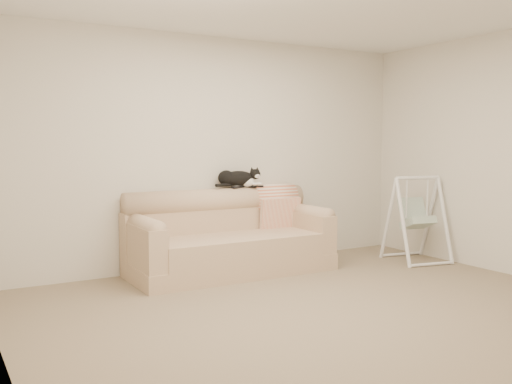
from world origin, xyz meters
The scene contains 8 objects.
ground_plane centered at (0.00, 0.00, 0.00)m, with size 5.00×5.00×0.00m, color #7C6E5A.
room_shell centered at (0.00, 0.00, 1.53)m, with size 5.04×4.04×2.60m.
sofa centered at (-0.06, 1.62, 0.35)m, with size 2.20×0.93×0.90m.
remote_a centered at (0.19, 1.85, 0.91)m, with size 0.19×0.11×0.03m.
remote_b centered at (0.42, 1.82, 0.91)m, with size 0.18×0.10×0.02m.
tuxedo_cat centered at (0.20, 1.87, 1.01)m, with size 0.58×0.26×0.23m.
throw_blanket centered at (0.68, 1.84, 0.72)m, with size 0.52×0.38×0.58m.
baby_swing centered at (2.15, 1.00, 0.51)m, with size 0.74×0.77×1.02m.
Camera 1 is at (-2.89, -3.86, 1.42)m, focal length 40.00 mm.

